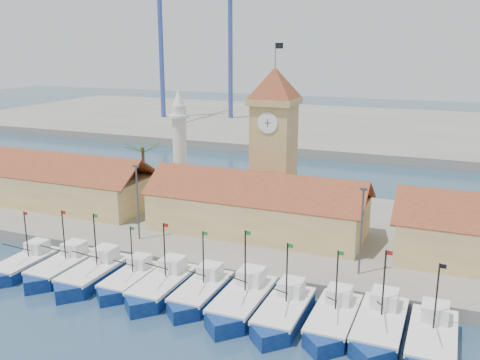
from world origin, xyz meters
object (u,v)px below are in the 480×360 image
at_px(boat_5, 200,294).
at_px(clock_tower, 274,140).
at_px(minaret, 180,146).
at_px(boat_0, 23,265).

height_order(boat_5, clock_tower, clock_tower).
relative_size(boat_5, minaret, 0.59).
bearing_deg(clock_tower, boat_5, -88.96).
bearing_deg(minaret, boat_0, -101.65).
xyz_separation_m(boat_0, clock_tower, (20.37, 24.03, 11.24)).
height_order(boat_0, minaret, minaret).
height_order(boat_0, boat_5, boat_5).
xyz_separation_m(boat_0, boat_5, (20.78, 1.21, 0.02)).
distance_m(boat_5, minaret, 30.57).
distance_m(boat_0, boat_5, 20.82).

